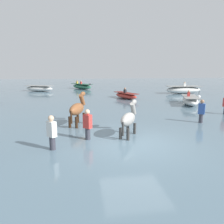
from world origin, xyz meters
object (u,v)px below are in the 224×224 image
at_px(person_wading_mid, 52,137).
at_px(horse_trailing_chestnut, 77,110).
at_px(boat_near_starboard, 183,90).
at_px(boat_mid_channel, 39,88).
at_px(person_onlooker_left, 201,114).
at_px(boat_far_offshore, 82,86).
at_px(boat_near_port, 126,96).
at_px(boat_mid_outer, 190,100).
at_px(person_spectator_far, 88,128).
at_px(horse_lead_grey, 129,120).
at_px(channel_buoy, 199,97).

bearing_deg(person_wading_mid, horse_trailing_chestnut, 75.82).
bearing_deg(boat_near_starboard, boat_mid_channel, 163.23).
bearing_deg(person_onlooker_left, boat_near_starboard, 66.94).
relative_size(boat_far_offshore, boat_near_port, 1.24).
xyz_separation_m(boat_mid_outer, person_spectator_far, (-8.18, -7.18, 0.12)).
height_order(horse_lead_grey, boat_near_port, horse_lead_grey).
relative_size(horse_lead_grey, person_spectator_far, 1.13).
bearing_deg(channel_buoy, boat_mid_channel, 150.48).
relative_size(person_spectator_far, channel_buoy, 2.05).
bearing_deg(boat_near_port, person_spectator_far, -109.06).
height_order(boat_near_starboard, channel_buoy, boat_near_starboard).
bearing_deg(channel_buoy, boat_near_starboard, 82.67).
bearing_deg(channel_buoy, person_onlooker_left, -119.76).
xyz_separation_m(boat_near_port, person_onlooker_left, (1.97, -9.55, 0.17)).
bearing_deg(boat_mid_outer, person_wading_mid, -139.37).
xyz_separation_m(boat_mid_channel, person_spectator_far, (5.51, -19.43, 0.10)).
bearing_deg(horse_lead_grey, horse_trailing_chestnut, 135.63).
bearing_deg(boat_mid_outer, boat_mid_channel, 138.19).
bearing_deg(person_wading_mid, person_spectator_far, 36.13).
relative_size(boat_mid_outer, person_spectator_far, 2.01).
xyz_separation_m(person_wading_mid, person_onlooker_left, (7.13, 2.72, 0.00)).
xyz_separation_m(horse_trailing_chestnut, boat_mid_channel, (-5.08, 17.13, -0.42)).
relative_size(person_wading_mid, person_onlooker_left, 1.00).
distance_m(boat_mid_channel, person_spectator_far, 20.19).
bearing_deg(boat_mid_channel, horse_trailing_chestnut, -73.48).
height_order(boat_near_starboard, person_onlooker_left, boat_near_starboard).
bearing_deg(boat_near_port, horse_lead_grey, -101.34).
bearing_deg(channel_buoy, person_wading_mid, -136.98).
height_order(boat_near_port, person_spectator_far, person_spectator_far).
distance_m(boat_near_starboard, person_spectator_far, 18.25).
bearing_deg(person_spectator_far, horse_lead_grey, 7.26).
distance_m(horse_trailing_chestnut, boat_mid_channel, 17.88).
bearing_deg(person_onlooker_left, person_wading_mid, -159.10).
relative_size(horse_trailing_chestnut, boat_near_starboard, 0.50).
bearing_deg(boat_far_offshore, boat_near_port, -68.58).
distance_m(horse_trailing_chestnut, channel_buoy, 13.70).
bearing_deg(boat_far_offshore, channel_buoy, -46.87).
bearing_deg(boat_far_offshore, horse_trailing_chestnut, -90.67).
height_order(boat_near_starboard, boat_mid_channel, boat_near_starboard).
relative_size(horse_trailing_chestnut, boat_mid_outer, 0.61).
bearing_deg(boat_mid_channel, person_wading_mid, -78.12).
bearing_deg(boat_mid_outer, horse_lead_grey, -132.99).
bearing_deg(boat_mid_channel, channel_buoy, -29.52).
xyz_separation_m(boat_near_starboard, person_wading_mid, (-12.48, -15.28, 0.02)).
bearing_deg(person_wading_mid, person_onlooker_left, 20.90).
height_order(boat_near_port, person_wading_mid, person_wading_mid).
xyz_separation_m(horse_trailing_chestnut, boat_near_port, (4.36, 9.07, -0.49)).
bearing_deg(boat_far_offshore, person_spectator_far, -89.47).
distance_m(person_spectator_far, person_onlooker_left, 6.16).
xyz_separation_m(boat_near_port, person_spectator_far, (-3.93, -11.36, 0.17)).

